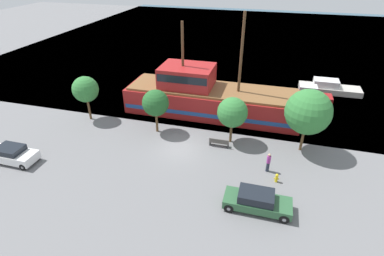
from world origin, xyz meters
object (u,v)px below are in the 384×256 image
(parked_car_curb_front, at_px, (257,201))
(fire_hydrant, at_px, (277,178))
(pedestrian_walking_near, at_px, (268,162))
(parked_car_curb_mid, at_px, (12,154))
(pirate_ship, at_px, (209,97))
(moored_boat_dockside, at_px, (328,88))
(bench_promenade_east, at_px, (219,142))
(moored_boat_outer, at_px, (309,95))

(parked_car_curb_front, relative_size, fire_hydrant, 6.14)
(parked_car_curb_front, xyz_separation_m, pedestrian_walking_near, (0.52, 4.57, 0.15))
(parked_car_curb_front, height_order, parked_car_curb_mid, parked_car_curb_front)
(pirate_ship, xyz_separation_m, pedestrian_walking_near, (7.05, -9.18, -1.02))
(fire_hydrant, bearing_deg, moored_boat_dockside, 73.62)
(parked_car_curb_mid, distance_m, bench_promenade_east, 18.20)
(parked_car_curb_mid, height_order, pedestrian_walking_near, pedestrian_walking_near)
(moored_boat_dockside, distance_m, parked_car_curb_mid, 36.64)
(moored_boat_outer, height_order, fire_hydrant, moored_boat_outer)
(moored_boat_dockside, relative_size, parked_car_curb_front, 1.62)
(moored_boat_dockside, bearing_deg, parked_car_curb_front, -107.03)
(pirate_ship, distance_m, moored_boat_outer, 12.83)
(moored_boat_dockside, xyz_separation_m, fire_hydrant, (-5.95, -20.25, -0.19))
(pirate_ship, height_order, parked_car_curb_mid, pirate_ship)
(moored_boat_dockside, height_order, fire_hydrant, moored_boat_dockside)
(bench_promenade_east, bearing_deg, pirate_ship, 110.39)
(moored_boat_dockside, height_order, pedestrian_walking_near, pedestrian_walking_near)
(parked_car_curb_front, height_order, fire_hydrant, parked_car_curb_front)
(parked_car_curb_mid, xyz_separation_m, fire_hydrant, (22.14, 3.28, -0.31))
(parked_car_curb_mid, distance_m, fire_hydrant, 22.38)
(moored_boat_outer, distance_m, fire_hydrant, 16.96)
(parked_car_curb_front, bearing_deg, moored_boat_dockside, 72.97)
(pirate_ship, bearing_deg, moored_boat_outer, 29.34)
(pirate_ship, distance_m, parked_car_curb_mid, 19.83)
(moored_boat_dockside, distance_m, pedestrian_walking_near, 20.20)
(pirate_ship, relative_size, parked_car_curb_front, 4.32)
(moored_boat_outer, relative_size, parked_car_curb_mid, 1.22)
(parked_car_curb_mid, xyz_separation_m, bench_promenade_east, (16.78, 7.03, -0.28))
(moored_boat_outer, bearing_deg, fire_hydrant, -101.28)
(moored_boat_outer, bearing_deg, parked_car_curb_front, -102.96)
(parked_car_curb_front, bearing_deg, bench_promenade_east, 119.71)
(pirate_ship, xyz_separation_m, parked_car_curb_front, (6.53, -13.75, -1.17))
(moored_boat_outer, height_order, pedestrian_walking_near, moored_boat_outer)
(parked_car_curb_mid, bearing_deg, pirate_ship, 43.63)
(bench_promenade_east, xyz_separation_m, pedestrian_walking_near, (4.59, -2.56, 0.45))
(pirate_ship, distance_m, bench_promenade_east, 7.21)
(parked_car_curb_front, relative_size, parked_car_curb_mid, 1.12)
(pirate_ship, xyz_separation_m, bench_promenade_east, (2.46, -6.62, -1.46))
(moored_boat_outer, distance_m, parked_car_curb_front, 20.53)
(parked_car_curb_front, relative_size, bench_promenade_east, 2.56)
(pirate_ship, distance_m, pedestrian_walking_near, 11.62)
(pirate_ship, bearing_deg, parked_car_curb_mid, -136.37)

